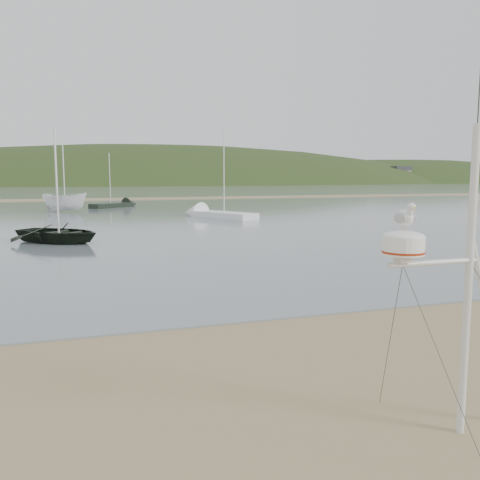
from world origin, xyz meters
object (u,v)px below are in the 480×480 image
object	(u,v)px
mast_rig	(464,348)
sailboat_white_near	(206,214)
boat_dark	(57,196)
sailboat_dark_mid	(122,205)
boat_white	(64,186)

from	to	relation	value
mast_rig	sailboat_white_near	bearing A→B (deg)	80.80
boat_dark	sailboat_dark_mid	bearing A→B (deg)	30.93
boat_white	sailboat_white_near	bearing A→B (deg)	-94.24
boat_dark	boat_white	size ratio (longest dim) A/B	0.97
boat_white	sailboat_white_near	xyz separation A→B (m)	(11.33, -9.83, -2.20)
mast_rig	sailboat_white_near	distance (m)	36.72
sailboat_dark_mid	mast_rig	bearing A→B (deg)	-90.44
boat_white	sailboat_dark_mid	distance (m)	8.98
mast_rig	sailboat_dark_mid	distance (m)	52.51
mast_rig	boat_dark	size ratio (longest dim) A/B	1.05
boat_dark	sailboat_dark_mid	world-z (taller)	sailboat_dark_mid
mast_rig	boat_white	size ratio (longest dim) A/B	1.01
sailboat_dark_mid	boat_dark	bearing A→B (deg)	-101.14
boat_dark	sailboat_white_near	bearing A→B (deg)	2.62
mast_rig	sailboat_white_near	world-z (taller)	sailboat_white_near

